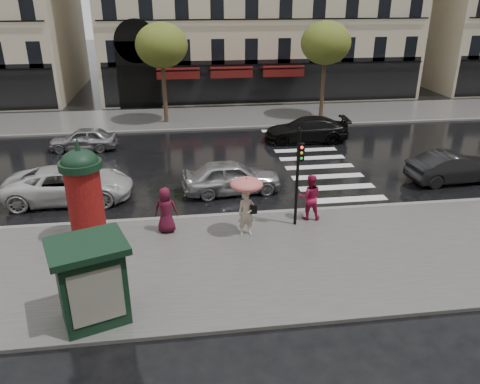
{
  "coord_description": "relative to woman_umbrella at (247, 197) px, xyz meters",
  "views": [
    {
      "loc": [
        -1.19,
        -13.96,
        8.49
      ],
      "look_at": [
        0.9,
        1.5,
        1.73
      ],
      "focal_mm": 35.0,
      "sensor_mm": 36.0,
      "label": 1
    }
  ],
  "objects": [
    {
      "name": "car_white",
      "position": [
        -7.12,
        4.34,
        -0.88
      ],
      "size": [
        5.38,
        2.48,
        1.5
      ],
      "primitive_type": "imported",
      "rotation": [
        0.0,
        0.0,
        1.57
      ],
      "color": "silver",
      "rests_on": "ground"
    },
    {
      "name": "far_kerb",
      "position": [
        -1.1,
        14.75,
        -1.56
      ],
      "size": [
        90.0,
        0.25,
        0.14
      ],
      "primitive_type": "cube",
      "color": "slate",
      "rests_on": "ground"
    },
    {
      "name": "car_silver",
      "position": [
        -0.05,
        4.26,
        -0.87
      ],
      "size": [
        4.59,
        2.17,
        1.52
      ],
      "primitive_type": "imported",
      "rotation": [
        0.0,
        0.0,
        1.66
      ],
      "color": "#AEAEB3",
      "rests_on": "ground"
    },
    {
      "name": "far_sidewalk",
      "position": [
        -1.1,
        17.75,
        -1.57
      ],
      "size": [
        90.0,
        6.0,
        0.12
      ],
      "primitive_type": "cube",
      "color": "#474744",
      "rests_on": "ground"
    },
    {
      "name": "car_darkgrey",
      "position": [
        10.6,
        4.1,
        -0.91
      ],
      "size": [
        4.49,
        1.86,
        1.45
      ],
      "primitive_type": "imported",
      "rotation": [
        0.0,
        0.0,
        1.65
      ],
      "color": "black",
      "rests_on": "ground"
    },
    {
      "name": "morris_column",
      "position": [
        -5.67,
        0.26,
        0.36
      ],
      "size": [
        1.45,
        1.45,
        3.9
      ],
      "color": "black",
      "rests_on": "near_sidewalk"
    },
    {
      "name": "woman_umbrella",
      "position": [
        0.0,
        0.0,
        0.0
      ],
      "size": [
        1.19,
        1.19,
        2.29
      ],
      "color": "#BEB29C",
      "rests_on": "near_sidewalk"
    },
    {
      "name": "man_burgundy",
      "position": [
        -2.92,
        0.62,
        -0.63
      ],
      "size": [
        0.89,
        0.61,
        1.76
      ],
      "primitive_type": "imported",
      "rotation": [
        0.0,
        0.0,
        3.08
      ],
      "color": "#4C0F22",
      "rests_on": "near_sidewalk"
    },
    {
      "name": "ground",
      "position": [
        -1.1,
        -1.25,
        -1.63
      ],
      "size": [
        160.0,
        160.0,
        0.0
      ],
      "primitive_type": "plane",
      "color": "black",
      "rests_on": "ground"
    },
    {
      "name": "car_black",
      "position": [
        5.35,
        11.44,
        -0.9
      ],
      "size": [
        5.15,
        2.36,
        1.46
      ],
      "primitive_type": "imported",
      "rotation": [
        0.0,
        0.0,
        -1.63
      ],
      "color": "black",
      "rests_on": "ground"
    },
    {
      "name": "woman_red",
      "position": [
        2.64,
        0.97,
        -0.59
      ],
      "size": [
        0.98,
        0.81,
        1.85
      ],
      "primitive_type": "imported",
      "rotation": [
        0.0,
        0.0,
        3.01
      ],
      "color": "#A5143F",
      "rests_on": "near_sidewalk"
    },
    {
      "name": "near_sidewalk",
      "position": [
        -1.1,
        -1.75,
        -1.57
      ],
      "size": [
        90.0,
        7.0,
        0.12
      ],
      "primitive_type": "cube",
      "color": "#474744",
      "rests_on": "ground"
    },
    {
      "name": "zebra_crossing",
      "position": [
        4.9,
        8.35,
        -1.62
      ],
      "size": [
        3.6,
        11.75,
        0.01
      ],
      "primitive_type": "cube",
      "color": "silver",
      "rests_on": "ground"
    },
    {
      "name": "tree_far_left",
      "position": [
        -3.1,
        16.75,
        3.54
      ],
      "size": [
        3.4,
        3.4,
        6.64
      ],
      "color": "#38281C",
      "rests_on": "ground"
    },
    {
      "name": "near_kerb",
      "position": [
        -1.1,
        1.75,
        -1.56
      ],
      "size": [
        90.0,
        0.25,
        0.14
      ],
      "primitive_type": "cube",
      "color": "slate",
      "rests_on": "ground"
    },
    {
      "name": "tree_far_right",
      "position": [
        7.9,
        16.75,
        3.54
      ],
      "size": [
        3.4,
        3.4,
        6.64
      ],
      "color": "#38281C",
      "rests_on": "ground"
    },
    {
      "name": "car_far_silver",
      "position": [
        -7.74,
        11.53,
        -0.98
      ],
      "size": [
        3.88,
        1.75,
        1.29
      ],
      "primitive_type": "imported",
      "rotation": [
        0.0,
        0.0,
        -1.63
      ],
      "color": "#99999D",
      "rests_on": "ground"
    },
    {
      "name": "traffic_light",
      "position": [
        2.0,
        0.48,
        0.77
      ],
      "size": [
        0.25,
        0.36,
        3.76
      ],
      "color": "black",
      "rests_on": "near_sidewalk"
    },
    {
      "name": "newsstand",
      "position": [
        -4.83,
        -4.25,
        -0.29
      ],
      "size": [
        2.42,
        2.23,
        2.38
      ],
      "color": "black",
      "rests_on": "near_sidewalk"
    }
  ]
}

